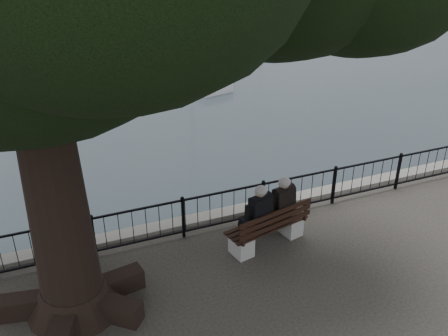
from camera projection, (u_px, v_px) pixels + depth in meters
harbor at (217, 233)px, 12.52m from camera, size 260.00×260.00×1.20m
railing at (224, 208)px, 11.62m from camera, size 22.06×0.06×1.00m
bench at (268, 231)px, 11.12m from camera, size 2.03×0.99×1.03m
person_left at (255, 218)px, 10.88m from camera, size 0.57×0.87×1.63m
person_right at (278, 209)px, 11.20m from camera, size 0.57×0.87×1.63m
sailboat_c at (189, 74)px, 25.17m from camera, size 2.68×5.80×10.94m
sailboat_d at (260, 24)px, 36.15m from camera, size 2.71×6.09×9.62m
sailboat_f at (56, 26)px, 35.21m from camera, size 2.45×5.66×11.58m
sailboat_g at (145, 5)px, 43.29m from camera, size 2.48×4.94×8.83m
sailboat_h at (29, 2)px, 43.78m from camera, size 2.94×5.85×13.80m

